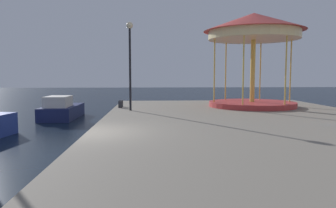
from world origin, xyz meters
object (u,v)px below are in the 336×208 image
object	(u,v)px
motorboat_navy	(62,110)
bollard_north	(120,104)
carousel	(254,37)
lamp_post_mid_promenade	(130,51)
bollard_south	(121,103)

from	to	relation	value
motorboat_navy	bollard_north	world-z (taller)	motorboat_navy
carousel	bollard_north	xyz separation A→B (m)	(-7.96, -0.30, -4.02)
lamp_post_mid_promenade	carousel	bearing A→B (deg)	13.19
carousel	bollard_south	bearing A→B (deg)	177.43
lamp_post_mid_promenade	bollard_south	size ratio (longest dim) A/B	11.85
motorboat_navy	bollard_north	size ratio (longest dim) A/B	10.51
bollard_south	lamp_post_mid_promenade	bearing A→B (deg)	-71.38
motorboat_navy	bollard_north	xyz separation A→B (m)	(3.81, -1.46, 0.45)
lamp_post_mid_promenade	bollard_south	distance (m)	3.71
motorboat_navy	carousel	distance (m)	12.65
motorboat_navy	carousel	size ratio (longest dim) A/B	0.70
bollard_south	bollard_north	distance (m)	0.66
carousel	lamp_post_mid_promenade	bearing A→B (deg)	-166.81
bollard_north	motorboat_navy	bearing A→B (deg)	159.01
lamp_post_mid_promenade	bollard_north	distance (m)	3.38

